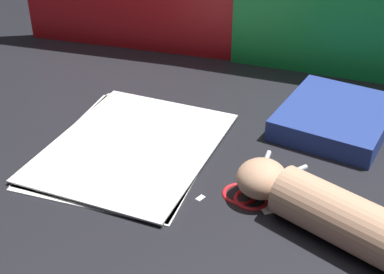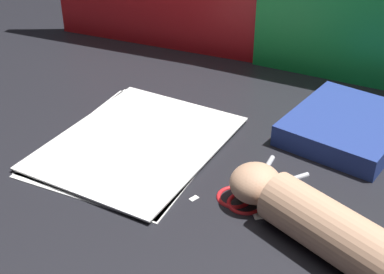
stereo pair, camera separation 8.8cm
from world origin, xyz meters
TOP-DOWN VIEW (x-y plane):
  - ground_plane at (0.00, 0.00)m, footprint 6.00×6.00m
  - paper_stack at (-0.12, 0.02)m, footprint 0.30×0.36m
  - book_closed at (0.22, 0.22)m, footprint 0.23×0.26m
  - scissors at (0.12, -0.03)m, footprint 0.13×0.18m
  - hand_forearm at (0.25, -0.09)m, footprint 0.33×0.20m
  - paper_scrap_near at (0.05, -0.08)m, footprint 0.01×0.02m
  - paper_scrap_mid at (0.15, -0.07)m, footprint 0.02×0.02m

SIDE VIEW (x-z plane):
  - ground_plane at x=0.00m, z-range 0.00..0.00m
  - paper_scrap_near at x=0.05m, z-range 0.00..0.00m
  - paper_scrap_mid at x=0.15m, z-range 0.00..0.00m
  - scissors at x=0.12m, z-range 0.00..0.01m
  - paper_stack at x=-0.12m, z-range 0.00..0.01m
  - book_closed at x=0.22m, z-range 0.00..0.04m
  - hand_forearm at x=0.25m, z-range 0.00..0.08m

